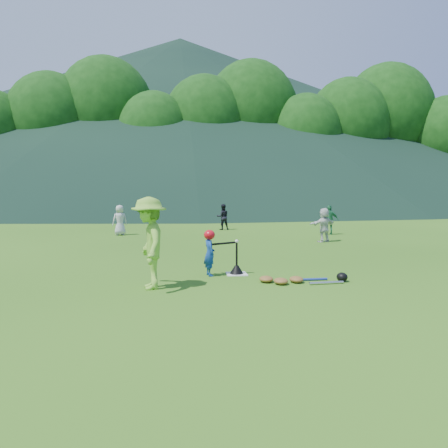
# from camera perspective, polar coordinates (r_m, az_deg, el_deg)

# --- Properties ---
(ground) EXTENTS (120.00, 120.00, 0.00)m
(ground) POSITION_cam_1_polar(r_m,az_deg,el_deg) (9.69, 1.66, -6.59)
(ground) COLOR #2D5C15
(ground) RESTS_ON ground
(home_plate) EXTENTS (0.45, 0.45, 0.02)m
(home_plate) POSITION_cam_1_polar(r_m,az_deg,el_deg) (9.69, 1.66, -6.54)
(home_plate) COLOR silver
(home_plate) RESTS_ON ground
(baseball) EXTENTS (0.08, 0.08, 0.08)m
(baseball) POSITION_cam_1_polar(r_m,az_deg,el_deg) (9.57, 1.67, -2.26)
(baseball) COLOR white
(baseball) RESTS_ON batting_tee
(batter_child) EXTENTS (0.31, 0.40, 0.97)m
(batter_child) POSITION_cam_1_polar(r_m,az_deg,el_deg) (9.48, -1.91, -3.87)
(batter_child) COLOR navy
(batter_child) RESTS_ON ground
(adult_coach) EXTENTS (0.81, 1.21, 1.75)m
(adult_coach) POSITION_cam_1_polar(r_m,az_deg,el_deg) (8.36, -9.74, -2.46)
(adult_coach) COLOR #7EBF38
(adult_coach) RESTS_ON ground
(fielder_a) EXTENTS (0.69, 0.57, 1.20)m
(fielder_a) POSITION_cam_1_polar(r_m,az_deg,el_deg) (17.73, -13.45, 0.50)
(fielder_a) COLOR #B8B8B8
(fielder_a) RESTS_ON ground
(fielder_b) EXTENTS (0.60, 0.49, 1.14)m
(fielder_b) POSITION_cam_1_polar(r_m,az_deg,el_deg) (19.37, -0.16, 0.93)
(fielder_b) COLOR black
(fielder_b) RESTS_ON ground
(fielder_c) EXTENTS (0.74, 0.45, 1.18)m
(fielder_c) POSITION_cam_1_polar(r_m,az_deg,el_deg) (17.96, 13.62, 0.52)
(fielder_c) COLOR #216F41
(fielder_c) RESTS_ON ground
(fielder_d) EXTENTS (1.15, 0.79, 1.19)m
(fielder_d) POSITION_cam_1_polar(r_m,az_deg,el_deg) (15.57, 12.92, -0.12)
(fielder_d) COLOR silver
(fielder_d) RESTS_ON ground
(batting_tee) EXTENTS (0.30, 0.30, 0.68)m
(batting_tee) POSITION_cam_1_polar(r_m,az_deg,el_deg) (9.67, 1.66, -5.84)
(batting_tee) COLOR black
(batting_tee) RESTS_ON home_plate
(batter_gear) EXTENTS (0.72, 0.26, 0.33)m
(batter_gear) POSITION_cam_1_polar(r_m,az_deg,el_deg) (9.43, -1.77, -1.51)
(batter_gear) COLOR red
(batter_gear) RESTS_ON ground
(equipment_pile) EXTENTS (1.80, 0.56, 0.19)m
(equipment_pile) POSITION_cam_1_polar(r_m,az_deg,el_deg) (8.99, 9.47, -7.15)
(equipment_pile) COLOR olive
(equipment_pile) RESTS_ON ground
(outfield_fence) EXTENTS (70.07, 0.08, 1.33)m
(outfield_fence) POSITION_cam_1_polar(r_m,az_deg,el_deg) (37.45, -4.36, 3.07)
(outfield_fence) COLOR gray
(outfield_fence) RESTS_ON ground
(tree_line) EXTENTS (70.04, 11.40, 14.82)m
(tree_line) POSITION_cam_1_polar(r_m,az_deg,el_deg) (43.71, -4.43, 13.22)
(tree_line) COLOR #382314
(tree_line) RESTS_ON ground
(distant_hills) EXTENTS (155.00, 140.00, 32.00)m
(distant_hills) POSITION_cam_1_polar(r_m,az_deg,el_deg) (92.36, -10.51, 13.03)
(distant_hills) COLOR black
(distant_hills) RESTS_ON ground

